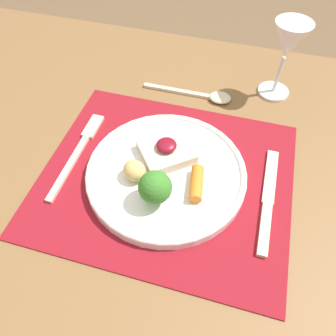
% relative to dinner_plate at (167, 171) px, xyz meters
% --- Properties ---
extents(ground_plane, '(8.00, 8.00, 0.00)m').
position_rel_dinner_plate_xyz_m(ground_plane, '(-0.00, -0.00, -0.77)').
color(ground_plane, brown).
extents(dining_table, '(1.52, 0.93, 0.75)m').
position_rel_dinner_plate_xyz_m(dining_table, '(-0.00, -0.00, -0.11)').
color(dining_table, brown).
rests_on(dining_table, ground_plane).
extents(placemat, '(0.44, 0.38, 0.00)m').
position_rel_dinner_plate_xyz_m(placemat, '(-0.00, -0.00, -0.02)').
color(placemat, maroon).
rests_on(placemat, dining_table).
extents(dinner_plate, '(0.28, 0.28, 0.08)m').
position_rel_dinner_plate_xyz_m(dinner_plate, '(0.00, 0.00, 0.00)').
color(dinner_plate, white).
rests_on(dinner_plate, placemat).
extents(fork, '(0.02, 0.22, 0.01)m').
position_rel_dinner_plate_xyz_m(fork, '(-0.18, 0.02, -0.01)').
color(fork, beige).
rests_on(fork, placemat).
extents(knife, '(0.02, 0.22, 0.01)m').
position_rel_dinner_plate_xyz_m(knife, '(0.18, -0.02, -0.01)').
color(knife, beige).
rests_on(knife, placemat).
extents(spoon, '(0.20, 0.04, 0.01)m').
position_rel_dinner_plate_xyz_m(spoon, '(0.03, 0.23, -0.01)').
color(spoon, beige).
rests_on(spoon, dining_table).
extents(wine_glass_near, '(0.07, 0.07, 0.16)m').
position_rel_dinner_plate_xyz_m(wine_glass_near, '(0.17, 0.29, 0.10)').
color(wine_glass_near, white).
rests_on(wine_glass_near, dining_table).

